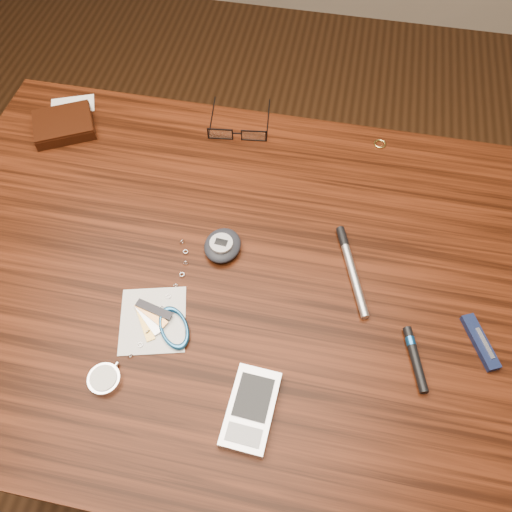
% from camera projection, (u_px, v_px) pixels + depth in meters
% --- Properties ---
extents(ground, '(3.80, 3.80, 0.00)m').
position_uv_depth(ground, '(243.00, 406.00, 1.39)').
color(ground, '#472814').
rests_on(ground, ground).
extents(desk, '(1.00, 0.70, 0.75)m').
position_uv_depth(desk, '(235.00, 302.00, 0.84)').
color(desk, '#3A1609').
rests_on(desk, ground).
extents(wallet_and_card, '(0.13, 0.16, 0.02)m').
position_uv_depth(wallet_and_card, '(64.00, 124.00, 0.91)').
color(wallet_and_card, black).
rests_on(wallet_and_card, desk).
extents(eyeglasses, '(0.12, 0.12, 0.02)m').
position_uv_depth(eyeglasses, '(237.00, 133.00, 0.89)').
color(eyeglasses, black).
rests_on(eyeglasses, desk).
extents(gold_ring, '(0.03, 0.03, 0.00)m').
position_uv_depth(gold_ring, '(380.00, 144.00, 0.89)').
color(gold_ring, '#EDD86E').
rests_on(gold_ring, desk).
extents(pocket_watch, '(0.08, 0.26, 0.01)m').
position_uv_depth(pocket_watch, '(108.00, 375.00, 0.66)').
color(pocket_watch, white).
rests_on(pocket_watch, desk).
extents(pda_phone, '(0.06, 0.11, 0.02)m').
position_uv_depth(pda_phone, '(251.00, 409.00, 0.64)').
color(pda_phone, silver).
rests_on(pda_phone, desk).
extents(pedometer, '(0.06, 0.07, 0.03)m').
position_uv_depth(pedometer, '(222.00, 245.00, 0.77)').
color(pedometer, black).
rests_on(pedometer, desk).
extents(notepad_keys, '(0.13, 0.12, 0.01)m').
position_uv_depth(notepad_keys, '(163.00, 323.00, 0.70)').
color(notepad_keys, white).
rests_on(notepad_keys, desk).
extents(pocket_knife, '(0.05, 0.08, 0.01)m').
position_uv_depth(pocket_knife, '(480.00, 342.00, 0.69)').
color(pocket_knife, '#111739').
rests_on(pocket_knife, desk).
extents(silver_pen, '(0.06, 0.15, 0.01)m').
position_uv_depth(silver_pen, '(350.00, 264.00, 0.75)').
color(silver_pen, '#BABBBF').
rests_on(silver_pen, desk).
extents(black_blue_pen, '(0.04, 0.09, 0.01)m').
position_uv_depth(black_blue_pen, '(415.00, 357.00, 0.68)').
color(black_blue_pen, black).
rests_on(black_blue_pen, desk).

